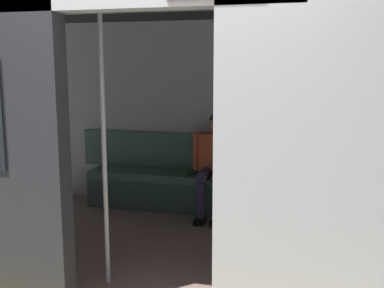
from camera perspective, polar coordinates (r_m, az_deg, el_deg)
The scene contains 7 objects.
train_car at distance 4.18m, azimuth -1.31°, elevation 7.77°, with size 6.40×2.95×2.36m.
bench_seat at distance 5.44m, azimuth 2.68°, elevation -4.99°, with size 3.08×0.44×0.45m.
person_seated at distance 5.31m, azimuth 2.88°, elevation -1.74°, with size 0.55×0.67×1.18m.
handbag at distance 5.40m, azimuth 6.71°, elevation -3.10°, with size 0.26×0.15×0.17m.
book at distance 5.51m, azimuth -0.55°, elevation -3.54°, with size 0.15×0.22×0.03m, color #33723F.
grab_pole_door at distance 3.58m, azimuth -10.76°, elevation -0.20°, with size 0.04×0.04×2.22m, color silver.
grab_pole_far at distance 3.35m, azimuth 3.67°, elevation -0.72°, with size 0.04×0.04×2.22m, color silver.
Camera 1 is at (-1.05, 2.72, 1.71)m, focal length 43.39 mm.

